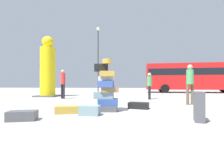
% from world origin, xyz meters
% --- Properties ---
extents(ground_plane, '(80.00, 80.00, 0.00)m').
position_xyz_m(ground_plane, '(0.00, 0.00, 0.00)').
color(ground_plane, '#9E9E99').
extents(suitcase_tower, '(0.86, 0.62, 1.70)m').
position_xyz_m(suitcase_tower, '(-0.30, -0.20, 0.68)').
color(suitcase_tower, '#4C4C51').
rests_on(suitcase_tower, ground).
extents(suitcase_charcoal_right_side, '(0.73, 0.55, 0.23)m').
position_xyz_m(suitcase_charcoal_right_side, '(-2.12, -1.84, 0.12)').
color(suitcase_charcoal_right_side, '#4C4C51').
rests_on(suitcase_charcoal_right_side, ground).
extents(suitcase_charcoal_white_trunk, '(0.31, 0.47, 0.70)m').
position_xyz_m(suitcase_charcoal_white_trunk, '(2.10, -1.52, 0.35)').
color(suitcase_charcoal_white_trunk, '#4C4C51').
rests_on(suitcase_charcoal_white_trunk, ground).
extents(suitcase_black_foreground_far, '(0.79, 0.60, 0.23)m').
position_xyz_m(suitcase_black_foreground_far, '(0.79, 0.50, 0.11)').
color(suitcase_black_foreground_far, black).
rests_on(suitcase_black_foreground_far, ground).
extents(suitcase_tan_left_side, '(0.78, 0.57, 0.22)m').
position_xyz_m(suitcase_tan_left_side, '(-1.41, -0.74, 0.11)').
color(suitcase_tan_left_side, '#B28C33').
rests_on(suitcase_tan_left_side, ground).
extents(suitcase_slate_upright_blue, '(0.58, 0.42, 0.28)m').
position_xyz_m(suitcase_slate_upright_blue, '(-0.66, -0.97, 0.14)').
color(suitcase_slate_upright_blue, gray).
rests_on(suitcase_slate_upright_blue, ground).
extents(person_bearded_onlooker, '(0.30, 0.33, 1.58)m').
position_xyz_m(person_bearded_onlooker, '(1.64, 4.50, 0.94)').
color(person_bearded_onlooker, black).
rests_on(person_bearded_onlooker, ground).
extents(person_tourist_with_camera, '(0.33, 0.30, 1.75)m').
position_xyz_m(person_tourist_with_camera, '(3.08, 1.97, 1.05)').
color(person_tourist_with_camera, brown).
rests_on(person_tourist_with_camera, ground).
extents(person_passerby_in_red, '(0.30, 0.30, 1.81)m').
position_xyz_m(person_passerby_in_red, '(-3.68, 4.44, 1.08)').
color(person_passerby_in_red, black).
rests_on(person_passerby_in_red, ground).
extents(yellow_dummy_statue, '(1.51, 1.51, 4.44)m').
position_xyz_m(yellow_dummy_statue, '(-5.53, 6.12, 1.98)').
color(yellow_dummy_statue, yellow).
rests_on(yellow_dummy_statue, ground).
extents(parked_bus, '(10.61, 3.13, 3.15)m').
position_xyz_m(parked_bus, '(7.63, 13.63, 1.83)').
color(parked_bus, red).
rests_on(parked_bus, ground).
extents(lamp_post, '(0.36, 0.36, 7.18)m').
position_xyz_m(lamp_post, '(-3.00, 12.54, 4.58)').
color(lamp_post, '#333338').
rests_on(lamp_post, ground).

